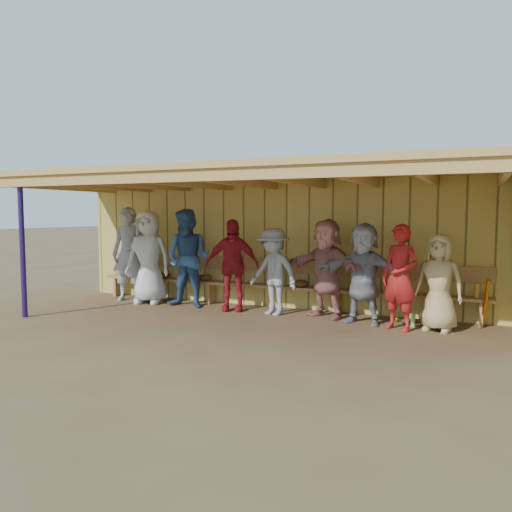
{
  "coord_description": "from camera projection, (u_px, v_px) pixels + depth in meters",
  "views": [
    {
      "loc": [
        3.54,
        -7.52,
        1.8
      ],
      "look_at": [
        0.0,
        0.35,
        1.05
      ],
      "focal_mm": 35.0,
      "sensor_mm": 36.0,
      "label": 1
    }
  ],
  "objects": [
    {
      "name": "player_d",
      "position": [
        232.0,
        265.0,
        9.14
      ],
      "size": [
        1.06,
        0.68,
        1.68
      ],
      "primitive_type": "imported",
      "rotation": [
        0.0,
        0.0,
        0.29
      ],
      "color": "#AD1B25",
      "rests_on": "ground"
    },
    {
      "name": "bench",
      "position": [
        273.0,
        280.0,
        9.4
      ],
      "size": [
        7.6,
        0.34,
        0.93
      ],
      "color": "#B3834D",
      "rests_on": "ground"
    },
    {
      "name": "player_a",
      "position": [
        129.0,
        254.0,
        10.18
      ],
      "size": [
        0.79,
        0.62,
        1.92
      ],
      "primitive_type": "imported",
      "rotation": [
        0.0,
        0.0,
        0.24
      ],
      "color": "#979A9F",
      "rests_on": "ground"
    },
    {
      "name": "player_extra",
      "position": [
        363.0,
        273.0,
        8.04
      ],
      "size": [
        1.58,
        0.69,
        1.64
      ],
      "primitive_type": "imported",
      "rotation": [
        0.0,
        0.0,
        -0.14
      ],
      "color": "gray",
      "rests_on": "ground"
    },
    {
      "name": "player_g",
      "position": [
        400.0,
        277.0,
        7.6
      ],
      "size": [
        0.7,
        0.6,
        1.63
      ],
      "primitive_type": "imported",
      "rotation": [
        0.0,
        0.0,
        -0.43
      ],
      "color": "#AE1C1B",
      "rests_on": "ground"
    },
    {
      "name": "dugout_equipment",
      "position": [
        259.0,
        283.0,
        9.37
      ],
      "size": [
        6.26,
        0.62,
        0.8
      ],
      "color": "orange",
      "rests_on": "ground"
    },
    {
      "name": "player_h",
      "position": [
        439.0,
        283.0,
        7.55
      ],
      "size": [
        0.81,
        0.61,
        1.49
      ],
      "primitive_type": "imported",
      "rotation": [
        0.0,
        0.0,
        -0.21
      ],
      "color": "tan",
      "rests_on": "ground"
    },
    {
      "name": "ground",
      "position": [
        248.0,
        319.0,
        8.43
      ],
      "size": [
        90.0,
        90.0,
        0.0
      ],
      "primitive_type": "plane",
      "color": "brown",
      "rests_on": "ground"
    },
    {
      "name": "player_c",
      "position": [
        188.0,
        258.0,
        9.47
      ],
      "size": [
        0.95,
        0.76,
        1.87
      ],
      "primitive_type": "imported",
      "rotation": [
        0.0,
        0.0,
        0.06
      ],
      "color": "#335A8E",
      "rests_on": "ground"
    },
    {
      "name": "dugout_structure",
      "position": [
        284.0,
        219.0,
        8.75
      ],
      "size": [
        8.8,
        3.2,
        2.5
      ],
      "color": "#D2BA59",
      "rests_on": "ground"
    },
    {
      "name": "player_e",
      "position": [
        274.0,
        272.0,
        8.76
      ],
      "size": [
        1.11,
        0.83,
        1.53
      ],
      "primitive_type": "imported",
      "rotation": [
        0.0,
        0.0,
        -0.29
      ],
      "color": "#919299",
      "rests_on": "ground"
    },
    {
      "name": "player_b",
      "position": [
        148.0,
        257.0,
        9.88
      ],
      "size": [
        1.0,
        0.76,
        1.85
      ],
      "primitive_type": "imported",
      "rotation": [
        0.0,
        0.0,
        0.21
      ],
      "color": "silver",
      "rests_on": "ground"
    },
    {
      "name": "player_f",
      "position": [
        326.0,
        268.0,
        8.5
      ],
      "size": [
        1.65,
        1.06,
        1.7
      ],
      "primitive_type": "imported",
      "rotation": [
        0.0,
        0.0,
        -0.38
      ],
      "color": "#BD706A",
      "rests_on": "ground"
    }
  ]
}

